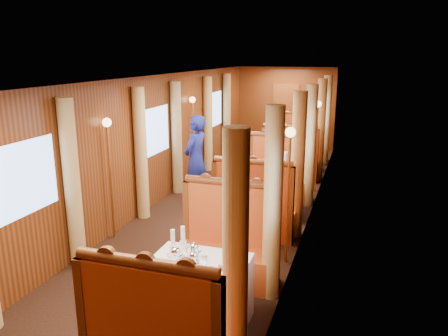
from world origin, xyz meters
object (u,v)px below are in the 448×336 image
at_px(rose_vase_far, 296,134).
at_px(passenger, 276,166).
at_px(table_mid, 268,196).
at_px(steward, 196,160).
at_px(teapot_right, 193,261).
at_px(teapot_left, 176,257).
at_px(banquette_near_aft, 227,249).
at_px(banquette_mid_fwd, 254,212).
at_px(table_far, 296,155).
at_px(rose_vase_mid, 268,166).
at_px(tea_tray, 191,262).
at_px(banquette_far_fwd, 290,162).
at_px(table_near, 200,292).
at_px(banquette_far_aft, 302,145).
at_px(teapot_back, 194,253).
at_px(banquette_mid_aft, 278,178).
at_px(fruit_plate, 226,269).

height_order(rose_vase_far, passenger, passenger).
xyz_separation_m(table_mid, steward, (-1.50, 0.27, 0.50)).
height_order(table_mid, steward, steward).
height_order(teapot_right, rose_vase_far, rose_vase_far).
distance_m(teapot_left, rose_vase_far, 7.09).
distance_m(banquette_near_aft, passenger, 3.27).
relative_size(table_mid, banquette_mid_fwd, 0.78).
xyz_separation_m(table_far, rose_vase_mid, (-0.01, -3.46, 0.55)).
relative_size(banquette_near_aft, rose_vase_far, 3.72).
height_order(tea_tray, teapot_left, teapot_left).
relative_size(banquette_far_fwd, tea_tray, 3.94).
distance_m(banquette_far_fwd, teapot_left, 6.12).
relative_size(table_mid, banquette_far_fwd, 0.78).
bearing_deg(table_near, table_far, 90.00).
bearing_deg(rose_vase_far, rose_vase_mid, -89.81).
bearing_deg(steward, table_mid, 89.71).
xyz_separation_m(banquette_near_aft, steward, (-1.50, 2.75, 0.45)).
height_order(banquette_far_aft, teapot_left, banquette_far_aft).
height_order(table_mid, teapot_left, teapot_left).
bearing_deg(tea_tray, banquette_far_aft, 89.50).
height_order(teapot_left, rose_vase_far, rose_vase_far).
bearing_deg(teapot_right, rose_vase_far, 99.07).
relative_size(banquette_near_aft, banquette_mid_fwd, 1.00).
distance_m(table_far, passenger, 2.76).
bearing_deg(banquette_far_aft, teapot_back, -90.49).
xyz_separation_m(table_far, tea_tray, (-0.07, -7.06, 0.38)).
xyz_separation_m(banquette_mid_aft, teapot_right, (-0.01, -4.65, 0.39)).
distance_m(tea_tray, teapot_back, 0.11).
bearing_deg(banquette_far_fwd, table_far, 90.00).
bearing_deg(banquette_far_aft, banquette_mid_aft, -90.00).
height_order(table_far, teapot_back, teapot_back).
xyz_separation_m(teapot_right, rose_vase_far, (-0.01, 7.10, 0.12)).
distance_m(banquette_mid_fwd, rose_vase_mid, 1.17).
distance_m(banquette_mid_fwd, passenger, 1.81).
height_order(teapot_back, fruit_plate, teapot_back).
relative_size(banquette_far_aft, passenger, 1.76).
relative_size(table_near, teapot_back, 6.22).
xyz_separation_m(banquette_mid_fwd, rose_vase_far, (-0.02, 4.48, 0.50)).
bearing_deg(rose_vase_far, table_far, 60.19).
relative_size(banquette_near_aft, banquette_mid_aft, 1.00).
distance_m(table_far, rose_vase_mid, 3.51).
xyz_separation_m(banquette_mid_fwd, teapot_right, (-0.01, -2.62, 0.39)).
height_order(banquette_near_aft, table_mid, banquette_near_aft).
bearing_deg(passenger, steward, -161.53).
xyz_separation_m(table_far, fruit_plate, (0.34, -7.12, 0.39)).
height_order(tea_tray, passenger, passenger).
bearing_deg(table_mid, banquette_far_aft, 90.00).
xyz_separation_m(teapot_left, steward, (-1.29, 3.89, 0.06)).
distance_m(banquette_near_aft, banquette_far_fwd, 4.97).
bearing_deg(banquette_mid_fwd, teapot_left, -94.73).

